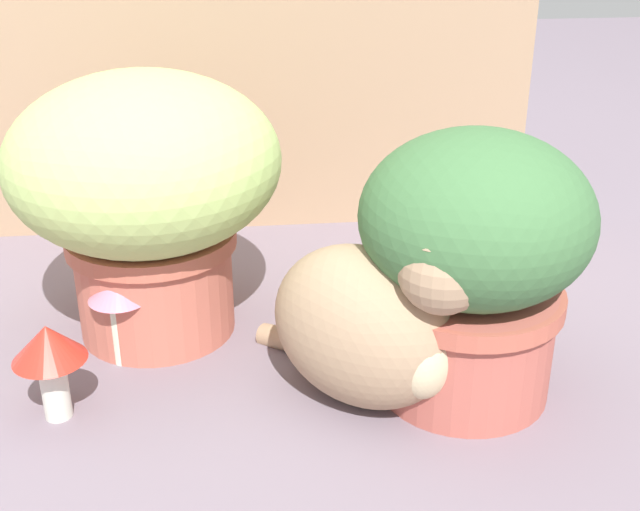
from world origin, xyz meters
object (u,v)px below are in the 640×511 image
Objects in this scene: mushroom_ornament_red at (49,352)px; mushroom_ornament_pink at (120,302)px; grass_planter at (146,186)px; leafy_planter at (473,257)px; cat at (374,322)px.

mushroom_ornament_red is 0.97× the size of mushroom_ornament_pink.
mushroom_ornament_pink is at bearing 60.91° from mushroom_ornament_red.
mushroom_ornament_pink reaches higher than mushroom_ornament_red.
grass_planter is 2.96× the size of mushroom_ornament_red.
cat is (-0.13, -0.02, -0.08)m from leafy_planter.
leafy_planter reaches higher than mushroom_ornament_pink.
cat reaches higher than mushroom_ornament_pink.
leafy_planter reaches higher than cat.
mushroom_ornament_red is (-0.41, 0.01, -0.02)m from cat.
mushroom_ornament_red is at bearing -117.78° from grass_planter.
mushroom_ornament_pink is (-0.04, -0.09, -0.14)m from grass_planter.
mushroom_ornament_pink is at bearing 165.12° from leafy_planter.
leafy_planter is 1.09× the size of cat.
grass_planter reaches higher than mushroom_ornament_red.
mushroom_ornament_red is (-0.54, -0.01, -0.10)m from leafy_planter.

